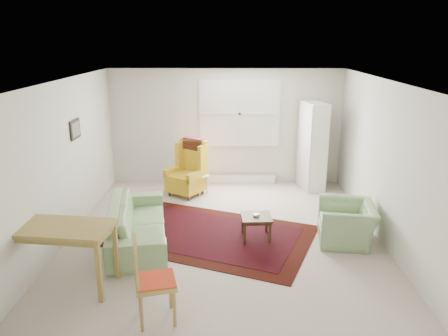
{
  "coord_description": "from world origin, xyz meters",
  "views": [
    {
      "loc": [
        0.1,
        -6.59,
        3.1
      ],
      "look_at": [
        0.0,
        0.3,
        1.05
      ],
      "focal_mm": 35.0,
      "sensor_mm": 36.0,
      "label": 1
    }
  ],
  "objects_px": {
    "wingback_chair": "(186,168)",
    "stool": "(201,184)",
    "desk": "(62,256)",
    "sofa": "(137,215)",
    "desk_chair": "(156,280)",
    "coffee_table": "(256,227)",
    "armchair": "(347,219)",
    "cabinet": "(312,146)"
  },
  "relations": [
    {
      "from": "sofa",
      "to": "desk",
      "type": "bearing_deg",
      "value": 142.44
    },
    {
      "from": "wingback_chair",
      "to": "desk_chair",
      "type": "xyz_separation_m",
      "value": [
        0.08,
        -4.17,
        -0.06
      ]
    },
    {
      "from": "wingback_chair",
      "to": "cabinet",
      "type": "relative_size",
      "value": 0.62
    },
    {
      "from": "armchair",
      "to": "coffee_table",
      "type": "bearing_deg",
      "value": -85.37
    },
    {
      "from": "sofa",
      "to": "coffee_table",
      "type": "distance_m",
      "value": 1.9
    },
    {
      "from": "armchair",
      "to": "stool",
      "type": "height_order",
      "value": "armchair"
    },
    {
      "from": "stool",
      "to": "cabinet",
      "type": "distance_m",
      "value": 2.46
    },
    {
      "from": "sofa",
      "to": "cabinet",
      "type": "relative_size",
      "value": 1.18
    },
    {
      "from": "wingback_chair",
      "to": "coffee_table",
      "type": "distance_m",
      "value": 2.45
    },
    {
      "from": "sofa",
      "to": "desk_chair",
      "type": "distance_m",
      "value": 2.12
    },
    {
      "from": "coffee_table",
      "to": "desk",
      "type": "relative_size",
      "value": 0.35
    },
    {
      "from": "coffee_table",
      "to": "stool",
      "type": "xyz_separation_m",
      "value": [
        -1.01,
        2.06,
        0.02
      ]
    },
    {
      "from": "coffee_table",
      "to": "cabinet",
      "type": "distance_m",
      "value": 2.9
    },
    {
      "from": "desk_chair",
      "to": "desk",
      "type": "bearing_deg",
      "value": 47.94
    },
    {
      "from": "wingback_chair",
      "to": "desk_chair",
      "type": "bearing_deg",
      "value": -56.73
    },
    {
      "from": "coffee_table",
      "to": "stool",
      "type": "relative_size",
      "value": 1.11
    },
    {
      "from": "stool",
      "to": "desk",
      "type": "distance_m",
      "value": 3.85
    },
    {
      "from": "desk",
      "to": "wingback_chair",
      "type": "bearing_deg",
      "value": 70.31
    },
    {
      "from": "wingback_chair",
      "to": "coffee_table",
      "type": "height_order",
      "value": "wingback_chair"
    },
    {
      "from": "wingback_chair",
      "to": "stool",
      "type": "xyz_separation_m",
      "value": [
        0.31,
        0.04,
        -0.36
      ]
    },
    {
      "from": "desk",
      "to": "desk_chair",
      "type": "bearing_deg",
      "value": -27.62
    },
    {
      "from": "wingback_chair",
      "to": "desk_chair",
      "type": "distance_m",
      "value": 4.17
    },
    {
      "from": "armchair",
      "to": "wingback_chair",
      "type": "relative_size",
      "value": 0.83
    },
    {
      "from": "desk_chair",
      "to": "stool",
      "type": "bearing_deg",
      "value": -17.68
    },
    {
      "from": "wingback_chair",
      "to": "cabinet",
      "type": "xyz_separation_m",
      "value": [
        2.63,
        0.47,
        0.35
      ]
    },
    {
      "from": "wingback_chair",
      "to": "stool",
      "type": "bearing_deg",
      "value": 39.4
    },
    {
      "from": "coffee_table",
      "to": "desk_chair",
      "type": "height_order",
      "value": "desk_chair"
    },
    {
      "from": "stool",
      "to": "desk_chair",
      "type": "xyz_separation_m",
      "value": [
        -0.24,
        -4.21,
        0.3
      ]
    },
    {
      "from": "desk_chair",
      "to": "armchair",
      "type": "bearing_deg",
      "value": -66.58
    },
    {
      "from": "armchair",
      "to": "stool",
      "type": "distance_m",
      "value": 3.24
    },
    {
      "from": "desk",
      "to": "armchair",
      "type": "bearing_deg",
      "value": 19.14
    },
    {
      "from": "stool",
      "to": "cabinet",
      "type": "bearing_deg",
      "value": 10.42
    },
    {
      "from": "stool",
      "to": "desk",
      "type": "bearing_deg",
      "value": -113.91
    },
    {
      "from": "armchair",
      "to": "desk",
      "type": "height_order",
      "value": "desk"
    },
    {
      "from": "wingback_chair",
      "to": "desk",
      "type": "distance_m",
      "value": 3.7
    },
    {
      "from": "armchair",
      "to": "wingback_chair",
      "type": "bearing_deg",
      "value": -119.73
    },
    {
      "from": "coffee_table",
      "to": "desk",
      "type": "bearing_deg",
      "value": -150.44
    },
    {
      "from": "cabinet",
      "to": "sofa",
      "type": "bearing_deg",
      "value": -153.7
    },
    {
      "from": "desk",
      "to": "sofa",
      "type": "bearing_deg",
      "value": 62.71
    },
    {
      "from": "desk_chair",
      "to": "coffee_table",
      "type": "bearing_deg",
      "value": -44.62
    },
    {
      "from": "sofa",
      "to": "desk_chair",
      "type": "bearing_deg",
      "value": -172.98
    },
    {
      "from": "sofa",
      "to": "wingback_chair",
      "type": "relative_size",
      "value": 1.9
    }
  ]
}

